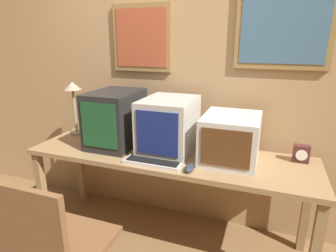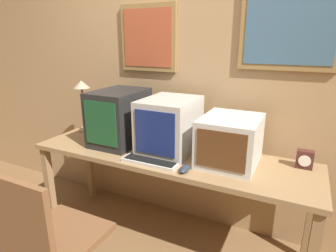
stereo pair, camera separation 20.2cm
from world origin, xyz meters
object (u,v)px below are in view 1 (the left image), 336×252
mouse_near_keyboard (189,168)px  monitor_left (116,119)px  monitor_center (169,125)px  monitor_right (231,138)px  desk_clock (301,154)px  desk_lamp (73,93)px  keyboard_main (153,162)px

mouse_near_keyboard → monitor_left: bearing=159.1°
monitor_center → monitor_left: bearing=-178.1°
monitor_left → monitor_right: bearing=0.6°
desk_clock → mouse_near_keyboard: bearing=-149.9°
monitor_left → desk_clock: bearing=5.6°
monitor_right → desk_lamp: (-1.37, 0.10, 0.21)m
monitor_left → mouse_near_keyboard: bearing=-20.9°
monitor_left → keyboard_main: 0.53m
desk_clock → monitor_left: bearing=-174.4°
keyboard_main → desk_clock: 1.02m
keyboard_main → monitor_left: bearing=150.2°
mouse_near_keyboard → desk_lamp: size_ratio=0.26×
monitor_right → mouse_near_keyboard: 0.37m
monitor_right → mouse_near_keyboard: (-0.22, -0.27, -0.14)m
mouse_near_keyboard → keyboard_main: bearing=175.7°
monitor_center → monitor_right: (0.46, -0.00, -0.04)m
keyboard_main → monitor_center: bearing=85.7°
desk_clock → desk_lamp: (-1.84, -0.03, 0.31)m
mouse_near_keyboard → desk_lamp: 1.27m
keyboard_main → desk_clock: (0.95, 0.38, 0.05)m
monitor_right → monitor_center: bearing=179.4°
monitor_right → desk_lamp: 1.39m
mouse_near_keyboard → desk_lamp: (-1.16, 0.37, 0.35)m
monitor_center → desk_clock: 0.95m
monitor_left → desk_clock: (1.37, 0.14, -0.15)m
keyboard_main → monitor_right: bearing=27.8°
monitor_center → desk_clock: monitor_center is taller
monitor_center → mouse_near_keyboard: bearing=-48.7°
monitor_right → desk_clock: bearing=15.0°
monitor_right → desk_lamp: bearing=175.8°
monitor_left → keyboard_main: bearing=-29.8°
desk_lamp → keyboard_main: bearing=-21.4°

